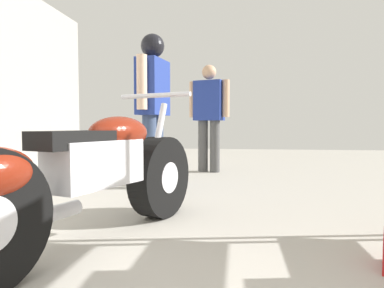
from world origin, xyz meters
TOP-DOWN VIEW (x-y plane):
  - ground_plane at (0.00, 3.02)m, footprint 14.49×14.49m
  - motorcycle_maroon_cruiser at (-0.25, 1.64)m, footprint 0.92×1.99m
  - mechanic_in_blue at (0.15, 5.03)m, footprint 0.66×0.35m
  - mechanic_with_helmet at (-0.38, 3.65)m, footprint 0.32×0.70m

SIDE VIEW (x-z plane):
  - ground_plane at x=0.00m, z-range 0.00..0.00m
  - motorcycle_maroon_cruiser at x=-0.25m, z-range -0.07..0.88m
  - mechanic_in_blue at x=0.15m, z-range 0.11..1.75m
  - mechanic_with_helmet at x=-0.38m, z-range 0.17..1.94m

